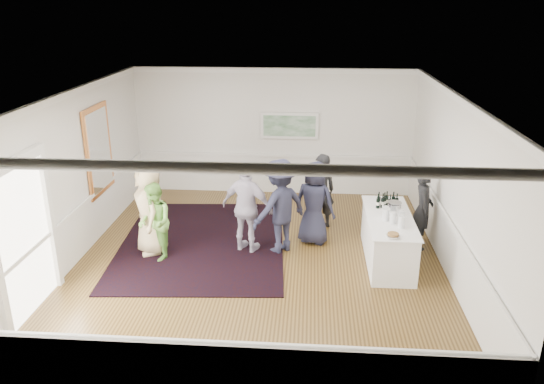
# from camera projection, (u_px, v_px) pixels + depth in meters

# --- Properties ---
(floor) EXTENTS (8.00, 8.00, 0.00)m
(floor) POSITION_uv_depth(u_px,v_px,m) (259.00, 262.00, 10.16)
(floor) COLOR brown
(floor) RESTS_ON ground
(ceiling) EXTENTS (7.00, 8.00, 0.02)m
(ceiling) POSITION_uv_depth(u_px,v_px,m) (257.00, 95.00, 9.06)
(ceiling) COLOR white
(ceiling) RESTS_ON wall_back
(wall_left) EXTENTS (0.02, 8.00, 3.20)m
(wall_left) POSITION_uv_depth(u_px,v_px,m) (71.00, 179.00, 9.85)
(wall_left) COLOR white
(wall_left) RESTS_ON floor
(wall_right) EXTENTS (0.02, 8.00, 3.20)m
(wall_right) POSITION_uv_depth(u_px,v_px,m) (455.00, 188.00, 9.37)
(wall_right) COLOR white
(wall_right) RESTS_ON floor
(wall_back) EXTENTS (7.00, 0.02, 3.20)m
(wall_back) POSITION_uv_depth(u_px,v_px,m) (274.00, 132.00, 13.36)
(wall_back) COLOR white
(wall_back) RESTS_ON floor
(wall_front) EXTENTS (7.00, 0.02, 3.20)m
(wall_front) POSITION_uv_depth(u_px,v_px,m) (222.00, 301.00, 5.86)
(wall_front) COLOR white
(wall_front) RESTS_ON floor
(wainscoting) EXTENTS (7.00, 8.00, 1.00)m
(wainscoting) POSITION_uv_depth(u_px,v_px,m) (258.00, 239.00, 9.98)
(wainscoting) COLOR white
(wainscoting) RESTS_ON floor
(mirror) EXTENTS (0.05, 1.25, 1.85)m
(mirror) POSITION_uv_depth(u_px,v_px,m) (99.00, 150.00, 11.00)
(mirror) COLOR #E78A44
(mirror) RESTS_ON wall_left
(doorway) EXTENTS (0.10, 1.78, 2.56)m
(doorway) POSITION_uv_depth(u_px,v_px,m) (23.00, 230.00, 8.13)
(doorway) COLOR white
(doorway) RESTS_ON wall_left
(landscape_painting) EXTENTS (1.44, 0.06, 0.66)m
(landscape_painting) POSITION_uv_depth(u_px,v_px,m) (289.00, 126.00, 13.22)
(landscape_painting) COLOR white
(landscape_painting) RESTS_ON wall_back
(area_rug) EXTENTS (3.59, 4.55, 0.02)m
(area_rug) POSITION_uv_depth(u_px,v_px,m) (203.00, 242.00, 10.98)
(area_rug) COLOR black
(area_rug) RESTS_ON floor
(serving_table) EXTENTS (0.85, 2.24, 0.91)m
(serving_table) POSITION_uv_depth(u_px,v_px,m) (388.00, 238.00, 10.10)
(serving_table) COLOR white
(serving_table) RESTS_ON floor
(bartender) EXTENTS (0.48, 0.66, 1.65)m
(bartender) POSITION_uv_depth(u_px,v_px,m) (423.00, 209.00, 10.54)
(bartender) COLOR black
(bartender) RESTS_ON floor
(guest_tan) EXTENTS (0.95, 1.10, 1.89)m
(guest_tan) POSITION_uv_depth(u_px,v_px,m) (150.00, 208.00, 10.27)
(guest_tan) COLOR tan
(guest_tan) RESTS_ON floor
(guest_green) EXTENTS (0.86, 0.93, 1.52)m
(guest_green) POSITION_uv_depth(u_px,v_px,m) (155.00, 222.00, 10.07)
(guest_green) COLOR #70B046
(guest_green) RESTS_ON floor
(guest_lilac) EXTENTS (1.17, 0.82, 1.85)m
(guest_lilac) POSITION_uv_depth(u_px,v_px,m) (247.00, 208.00, 10.33)
(guest_lilac) COLOR #B1A8BB
(guest_lilac) RESTS_ON floor
(guest_dark_a) EXTENTS (1.38, 1.34, 1.89)m
(guest_dark_a) POSITION_uv_depth(u_px,v_px,m) (280.00, 206.00, 10.33)
(guest_dark_a) COLOR #1F2033
(guest_dark_a) RESTS_ON floor
(guest_dark_b) EXTENTS (0.70, 0.56, 1.68)m
(guest_dark_b) POSITION_uv_depth(u_px,v_px,m) (321.00, 191.00, 11.48)
(guest_dark_b) COLOR black
(guest_dark_b) RESTS_ON floor
(guest_navy) EXTENTS (0.99, 0.83, 1.73)m
(guest_navy) POSITION_uv_depth(u_px,v_px,m) (314.00, 203.00, 10.73)
(guest_navy) COLOR #1F2033
(guest_navy) RESTS_ON floor
(wine_bottles) EXTENTS (0.44, 0.26, 0.31)m
(wine_bottles) POSITION_uv_depth(u_px,v_px,m) (386.00, 200.00, 10.35)
(wine_bottles) COLOR black
(wine_bottles) RESTS_ON serving_table
(juice_pitchers) EXTENTS (0.38, 0.56, 0.24)m
(juice_pitchers) POSITION_uv_depth(u_px,v_px,m) (393.00, 216.00, 9.65)
(juice_pitchers) COLOR #7FB13F
(juice_pitchers) RESTS_ON serving_table
(ice_bucket) EXTENTS (0.26, 0.26, 0.25)m
(ice_bucket) POSITION_uv_depth(u_px,v_px,m) (394.00, 209.00, 10.02)
(ice_bucket) COLOR silver
(ice_bucket) RESTS_ON serving_table
(nut_bowl) EXTENTS (0.23, 0.23, 0.08)m
(nut_bowl) POSITION_uv_depth(u_px,v_px,m) (393.00, 235.00, 9.06)
(nut_bowl) COLOR white
(nut_bowl) RESTS_ON serving_table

